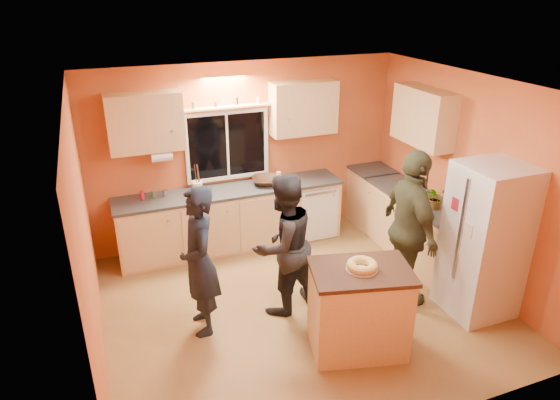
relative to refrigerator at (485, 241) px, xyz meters
name	(u,v)px	position (x,y,z in m)	size (l,w,h in m)	color
ground	(301,304)	(-1.89, 0.80, -0.90)	(4.50, 4.50, 0.00)	brown
room_shell	(298,166)	(-1.77, 1.21, 0.72)	(4.54, 4.04, 2.61)	#DC6838
back_counter	(256,214)	(-1.88, 2.50, -0.45)	(4.23, 0.62, 0.90)	tan
right_counter	(416,227)	(0.06, 1.30, -0.45)	(0.62, 1.84, 0.90)	tan
refrigerator	(485,241)	(0.00, 0.00, 0.00)	(0.72, 0.70, 1.80)	silver
island	(359,309)	(-1.64, -0.12, -0.41)	(1.13, 0.89, 0.96)	tan
bundt_pastry	(362,266)	(-1.64, -0.12, 0.11)	(0.31, 0.31, 0.09)	tan
person_left	(199,262)	(-3.07, 0.80, -0.05)	(0.62, 0.40, 1.69)	black
person_center	(283,245)	(-2.11, 0.83, -0.06)	(0.82, 0.64, 1.68)	black
person_right	(410,230)	(-0.68, 0.46, 0.05)	(1.11, 0.46, 1.90)	#333622
mixing_bowl	(267,181)	(-1.70, 2.50, 0.05)	(0.41, 0.41, 0.10)	black
utensil_crock	(197,188)	(-2.71, 2.51, 0.09)	(0.14, 0.14, 0.17)	beige
potted_plant	(436,197)	(0.03, 0.94, 0.15)	(0.27, 0.24, 0.30)	gray
red_box	(426,200)	(0.03, 1.13, 0.04)	(0.16, 0.12, 0.07)	#AF1B2F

